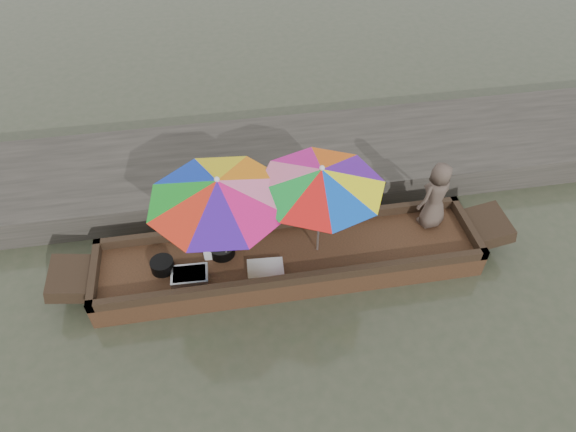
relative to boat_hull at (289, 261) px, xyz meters
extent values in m
plane|color=#363E2B|center=(0.00, 0.00, -0.17)|extent=(80.00, 80.00, 0.00)
cube|color=#2D2B26|center=(0.00, 2.20, 0.08)|extent=(22.00, 2.20, 0.50)
cube|color=black|center=(0.00, 0.00, 0.00)|extent=(5.54, 1.20, 0.35)
cylinder|color=black|center=(-1.79, -0.01, 0.26)|extent=(0.32, 0.32, 0.17)
cube|color=silver|center=(-1.43, -0.22, 0.22)|extent=(0.52, 0.37, 0.09)
cube|color=silver|center=(-0.38, -0.26, 0.21)|extent=(0.53, 0.38, 0.06)
cylinder|color=black|center=(-0.95, 0.15, 0.26)|extent=(0.37, 0.37, 0.17)
cube|color=silver|center=(-1.07, 0.16, 0.30)|extent=(0.29, 0.24, 0.26)
imported|color=#4F4138|center=(2.22, 0.26, 0.73)|extent=(0.65, 0.55, 1.12)
camera|label=1|loc=(-0.84, -4.84, 5.75)|focal=32.00mm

